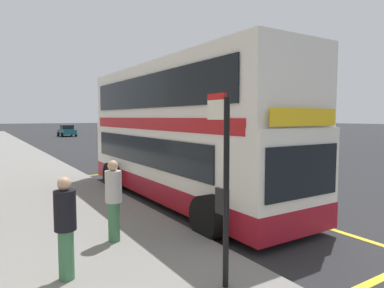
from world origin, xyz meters
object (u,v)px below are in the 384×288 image
at_px(double_decker_bus, 180,137).
at_px(pedestrian_further_back, 114,197).
at_px(bus_stop_sign, 223,176).
at_px(parked_car_teal_far, 67,131).
at_px(parked_car_silver_distant, 188,144).
at_px(pedestrian_waiting_near_sign, 65,224).

xyz_separation_m(double_decker_bus, pedestrian_further_back, (-3.30, -2.95, -1.00)).
relative_size(bus_stop_sign, parked_car_teal_far, 0.70).
bearing_deg(bus_stop_sign, parked_car_silver_distant, 59.88).
bearing_deg(parked_car_teal_far, bus_stop_sign, 83.18).
distance_m(parked_car_teal_far, pedestrian_waiting_near_sign, 45.79).
xyz_separation_m(parked_car_teal_far, pedestrian_waiting_near_sign, (-9.59, -44.77, 0.24)).
xyz_separation_m(pedestrian_waiting_near_sign, pedestrian_further_back, (1.21, 1.21, 0.03)).
xyz_separation_m(bus_stop_sign, pedestrian_further_back, (-0.78, 2.68, -0.78)).
distance_m(double_decker_bus, parked_car_silver_distant, 12.86).
bearing_deg(parked_car_teal_far, pedestrian_further_back, 81.62).
xyz_separation_m(bus_stop_sign, parked_car_silver_distant, (9.49, 16.36, -1.04)).
bearing_deg(pedestrian_further_back, parked_car_silver_distant, 53.09).
xyz_separation_m(double_decker_bus, bus_stop_sign, (-2.52, -5.63, -0.22)).
distance_m(double_decker_bus, bus_stop_sign, 6.17).
distance_m(bus_stop_sign, pedestrian_further_back, 2.90).
bearing_deg(double_decker_bus, parked_car_silver_distant, 57.00).
distance_m(double_decker_bus, pedestrian_further_back, 4.54).
relative_size(double_decker_bus, parked_car_teal_far, 2.41).
height_order(bus_stop_sign, pedestrian_waiting_near_sign, bus_stop_sign).
relative_size(double_decker_bus, pedestrian_further_back, 5.95).
distance_m(parked_car_silver_distant, pedestrian_waiting_near_sign, 18.80).
distance_m(bus_stop_sign, parked_car_teal_far, 46.88).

